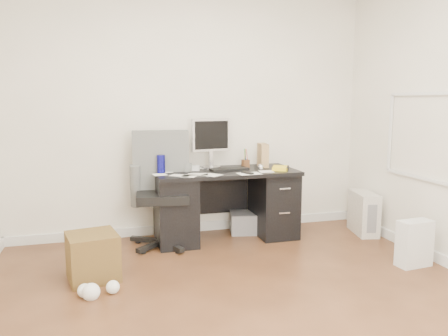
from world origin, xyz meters
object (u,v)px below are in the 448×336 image
at_px(desk, 226,202).
at_px(pc_tower, 364,213).
at_px(lcd_monitor, 211,143).
at_px(wicker_basket, 93,256).
at_px(office_chair, 162,190).
at_px(keyboard, 229,169).

distance_m(desk, pc_tower, 1.57).
bearing_deg(lcd_monitor, wicker_basket, -151.85).
height_order(lcd_monitor, office_chair, lcd_monitor).
relative_size(desk, pc_tower, 3.20).
bearing_deg(wicker_basket, office_chair, 45.91).
bearing_deg(keyboard, wicker_basket, -159.46).
bearing_deg(lcd_monitor, desk, -65.83).
relative_size(desk, wicker_basket, 3.83).
bearing_deg(pc_tower, office_chair, -172.66).
bearing_deg(lcd_monitor, pc_tower, -23.43).
height_order(desk, office_chair, office_chair).
height_order(office_chair, pc_tower, office_chair).
distance_m(office_chair, pc_tower, 2.28).
height_order(pc_tower, wicker_basket, pc_tower).
height_order(lcd_monitor, keyboard, lcd_monitor).
relative_size(lcd_monitor, wicker_basket, 1.41).
height_order(lcd_monitor, pc_tower, lcd_monitor).
bearing_deg(desk, pc_tower, -9.03).
distance_m(keyboard, office_chair, 0.75).
height_order(desk, keyboard, keyboard).
bearing_deg(pc_tower, desk, -177.18).
bearing_deg(office_chair, desk, 11.28).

